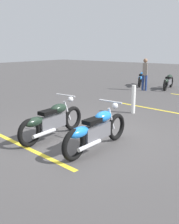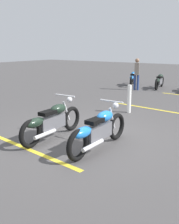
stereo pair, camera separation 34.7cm
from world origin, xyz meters
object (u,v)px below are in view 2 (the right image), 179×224
at_px(bystander_near_row, 137,73).
at_px(motorcycle_dark_foreground, 51,121).
at_px(motorcycle_bright_foreground, 98,130).
at_px(bollard_post, 129,99).
at_px(motorcycle_row_center, 159,81).
at_px(motorcycle_row_right, 133,78).

bearing_deg(bystander_near_row, motorcycle_dark_foreground, -10.51).
bearing_deg(bystander_near_row, motorcycle_bright_foreground, -1.72).
height_order(motorcycle_dark_foreground, bystander_near_row, bystander_near_row).
bearing_deg(bollard_post, motorcycle_row_center, 11.12).
height_order(motorcycle_row_center, bystander_near_row, bystander_near_row).
xyz_separation_m(motorcycle_dark_foreground, motorcycle_row_right, (9.67, 2.58, -0.03)).
relative_size(motorcycle_dark_foreground, bollard_post, 2.28).
bearing_deg(motorcycle_dark_foreground, bollard_post, -7.74).
height_order(motorcycle_row_center, motorcycle_row_right, motorcycle_row_right).
relative_size(motorcycle_row_center, motorcycle_row_right, 1.02).
bearing_deg(motorcycle_row_right, motorcycle_dark_foreground, 175.33).
bearing_deg(motorcycle_row_center, motorcycle_row_right, 72.45).
bearing_deg(motorcycle_bright_foreground, motorcycle_row_right, 22.21).
relative_size(motorcycle_dark_foreground, motorcycle_row_center, 1.09).
relative_size(motorcycle_bright_foreground, motorcycle_row_center, 1.09).
height_order(motorcycle_dark_foreground, motorcycle_row_right, motorcycle_dark_foreground).
distance_m(motorcycle_bright_foreground, bollard_post, 3.63).
distance_m(motorcycle_bright_foreground, bystander_near_row, 8.71).
xyz_separation_m(motorcycle_dark_foreground, bystander_near_row, (8.24, 1.65, 0.47)).
xyz_separation_m(bystander_near_row, bollard_post, (-4.68, -1.97, -0.44)).
bearing_deg(motorcycle_dark_foreground, motorcycle_row_right, 12.33).
bearing_deg(motorcycle_bright_foreground, bollard_post, 16.33).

